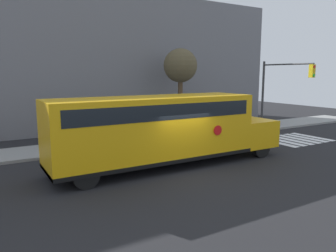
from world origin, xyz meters
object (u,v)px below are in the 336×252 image
at_px(stop_sign, 235,111).
at_px(tree_near_sidewalk, 180,67).
at_px(school_bus, 163,127).
at_px(traffic_light, 279,85).

bearing_deg(stop_sign, tree_near_sidewalk, 131.34).
xyz_separation_m(school_bus, tree_near_sidewalk, (5.83, 7.60, 2.85)).
bearing_deg(tree_near_sidewalk, traffic_light, -43.65).
height_order(school_bus, tree_near_sidewalk, tree_near_sidewalk).
relative_size(traffic_light, tree_near_sidewalk, 0.84).
bearing_deg(tree_near_sidewalk, stop_sign, -48.66).
bearing_deg(school_bus, traffic_light, 14.95).
relative_size(school_bus, stop_sign, 4.61).
xyz_separation_m(stop_sign, tree_near_sidewalk, (-2.62, 2.97, 3.08)).
distance_m(school_bus, stop_sign, 9.63).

